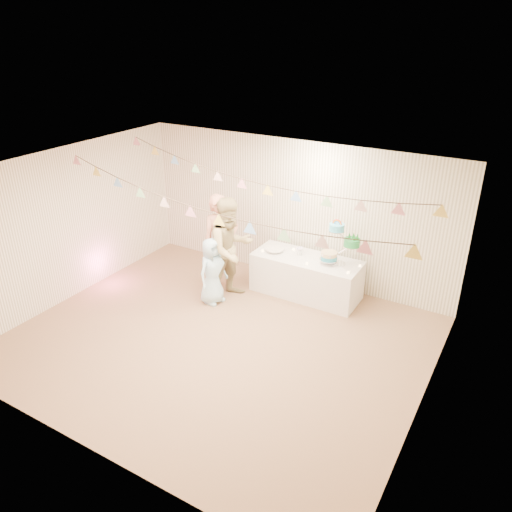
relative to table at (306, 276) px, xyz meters
The scene contains 24 objects.
floor 2.08m from the table, 105.01° to the right, with size 6.00×6.00×0.00m, color #826046.
ceiling 3.04m from the table, 105.01° to the right, with size 6.00×6.00×0.00m, color silver.
back_wall 1.20m from the table, 135.65° to the left, with size 6.00×6.00×0.00m, color white.
front_wall 4.61m from the table, 96.76° to the right, with size 6.00×6.00×0.00m, color white.
left_wall 4.16m from the table, 150.71° to the right, with size 5.00×5.00×0.00m, color white.
right_wall 3.30m from the table, 38.74° to the right, with size 5.00×5.00×0.00m, color white.
table is the anchor object (origin of this frame).
cake_stand 0.95m from the table, ahead, with size 0.67×0.39×0.75m, color silver, non-canonical shape.
cake_bottom 0.63m from the table, ahead, with size 0.31×0.31×0.15m, color teal, non-canonical shape.
cake_middle 1.06m from the table, 10.86° to the left, with size 0.27×0.27×0.22m, color #1D883D, non-canonical shape.
cake_top_tier 1.13m from the table, ahead, with size 0.25×0.25×0.19m, color #4CC6EE, non-canonical shape.
platter 0.73m from the table, behind, with size 0.32×0.32×0.02m, color white.
posy 0.50m from the table, 163.10° to the left, with size 0.14×0.14×0.16m, color white, non-canonical shape.
person_adult_a 1.60m from the table, 157.72° to the right, with size 0.65×0.42×1.77m, color tan.
person_adult_b 1.43m from the table, 146.19° to the right, with size 0.89×0.69×1.82m, color tan.
person_child 1.66m from the table, 140.46° to the right, with size 0.58×0.38×1.18m, color #B4E5FF.
bunting_back 2.25m from the table, 121.09° to the right, with size 5.60×1.10×0.40m, color pink, non-canonical shape.
bunting_front 2.98m from the table, 103.69° to the right, with size 5.60×0.90×0.36m, color #72A5E5, non-canonical shape.
tealight_0 0.89m from the table, 169.38° to the right, with size 0.04×0.04×0.03m, color #FFD88C.
tealight_1 0.54m from the table, 152.78° to the left, with size 0.04×0.04×0.03m, color #FFD88C.
tealight_2 0.44m from the table, 65.56° to the right, with size 0.04×0.04×0.03m, color #FFD88C.
tealight_3 0.55m from the table, 32.15° to the left, with size 0.04×0.04×0.03m, color #FFD88C.
tealight_4 0.92m from the table, 12.38° to the right, with size 0.04×0.04×0.03m, color #FFD88C.
tealight_5 0.98m from the table, ahead, with size 0.04×0.04×0.03m, color #FFD88C.
Camera 1 is at (3.69, -5.16, 4.42)m, focal length 35.00 mm.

